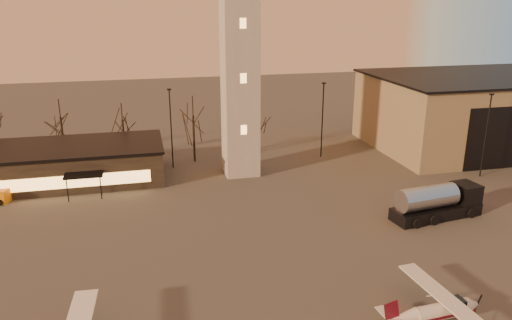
# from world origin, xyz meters

# --- Properties ---
(ground) EXTENTS (220.00, 220.00, 0.00)m
(ground) POSITION_xyz_m (0.00, 0.00, 0.00)
(ground) COLOR #413F3C
(ground) RESTS_ON ground
(control_tower) EXTENTS (6.80, 6.80, 32.60)m
(control_tower) POSITION_xyz_m (0.00, 30.00, 16.33)
(control_tower) COLOR #9B9993
(control_tower) RESTS_ON ground
(hangar) EXTENTS (30.60, 20.60, 10.30)m
(hangar) POSITION_xyz_m (36.00, 33.98, 5.15)
(hangar) COLOR #7C7051
(hangar) RESTS_ON ground
(terminal) EXTENTS (25.40, 12.20, 4.30)m
(terminal) POSITION_xyz_m (-21.99, 31.98, 2.16)
(terminal) COLOR black
(terminal) RESTS_ON ground
(light_poles) EXTENTS (58.50, 12.25, 10.14)m
(light_poles) POSITION_xyz_m (0.50, 31.00, 5.41)
(light_poles) COLOR black
(light_poles) RESTS_ON ground
(tree_row) EXTENTS (37.20, 9.20, 8.80)m
(tree_row) POSITION_xyz_m (-13.70, 39.16, 5.94)
(tree_row) COLOR black
(tree_row) RESTS_ON ground
(cessna_front) EXTENTS (7.69, 9.71, 2.67)m
(cessna_front) POSITION_xyz_m (6.77, -2.73, 0.91)
(cessna_front) COLOR silver
(cessna_front) RESTS_ON ground
(fuel_truck) EXTENTS (9.52, 4.06, 3.43)m
(fuel_truck) POSITION_xyz_m (15.96, 12.63, 1.36)
(fuel_truck) COLOR black
(fuel_truck) RESTS_ON ground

